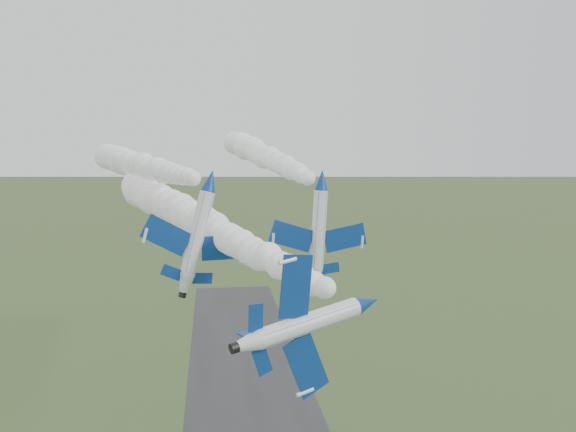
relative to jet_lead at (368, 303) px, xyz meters
name	(u,v)px	position (x,y,z in m)	size (l,w,h in m)	color
jet_lead	(368,303)	(0.00, 0.00, 0.00)	(6.15, 11.49, 9.86)	white
smoke_trail_jet_lead	(199,221)	(-12.65, 33.40, 2.27)	(5.18, 65.81, 5.18)	white
jet_pair_left	(211,180)	(-11.14, 24.48, 7.67)	(11.50, 13.80, 4.30)	white
smoke_trail_jet_pair_left	(139,165)	(-22.45, 60.47, 8.33)	(5.13, 68.09, 5.13)	white
jet_pair_right	(322,180)	(0.87, 24.37, 7.67)	(11.03, 13.11, 3.26)	white
smoke_trail_jet_pair_right	(261,154)	(-2.65, 64.49, 10.01)	(5.05, 73.89, 5.05)	white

